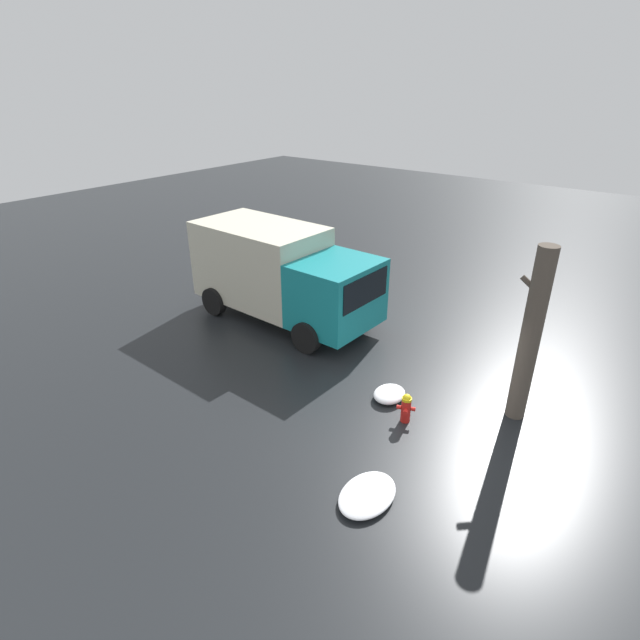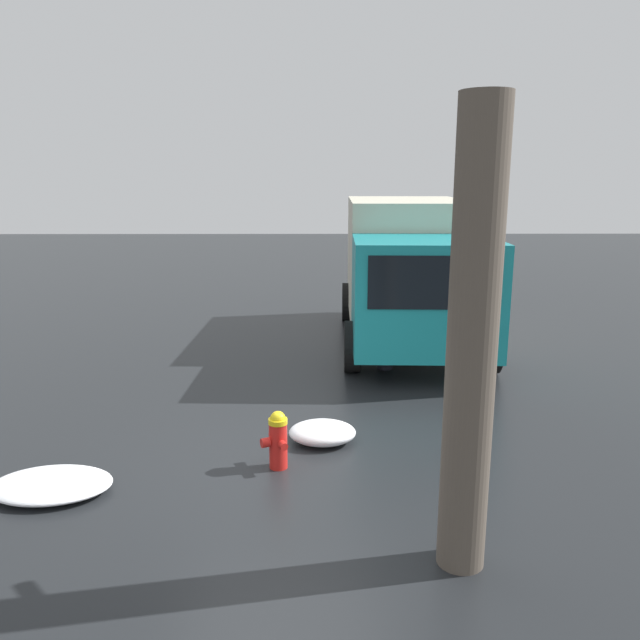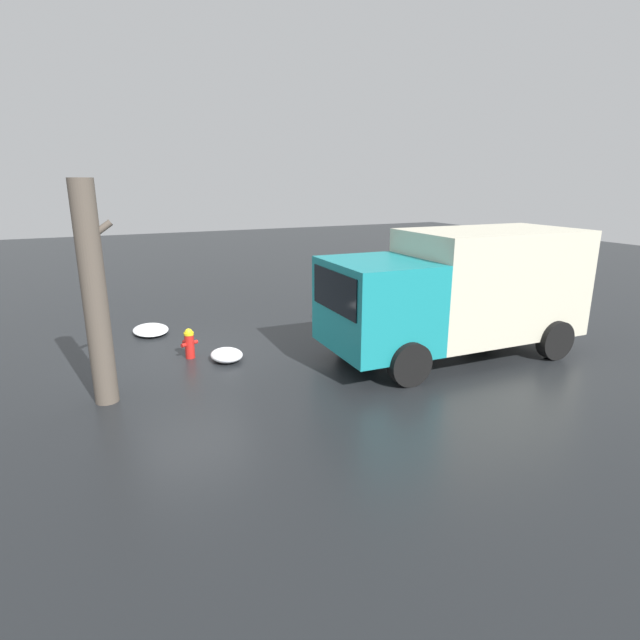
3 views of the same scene
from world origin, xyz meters
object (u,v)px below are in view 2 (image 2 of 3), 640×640
(delivery_truck, at_px, (409,267))
(pedestrian, at_px, (386,314))
(tree_trunk, at_px, (472,345))
(fire_hydrant, at_px, (278,439))

(delivery_truck, xyz_separation_m, pedestrian, (-1.87, 0.67, -0.56))
(delivery_truck, bearing_deg, tree_trunk, 87.22)
(delivery_truck, distance_m, pedestrian, 2.06)
(tree_trunk, relative_size, delivery_truck, 0.65)
(fire_hydrant, relative_size, pedestrian, 0.39)
(fire_hydrant, bearing_deg, pedestrian, -137.84)
(fire_hydrant, distance_m, tree_trunk, 3.03)
(tree_trunk, xyz_separation_m, delivery_truck, (7.59, -0.63, -0.45))
(tree_trunk, relative_size, pedestrian, 2.20)
(tree_trunk, distance_m, delivery_truck, 7.63)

